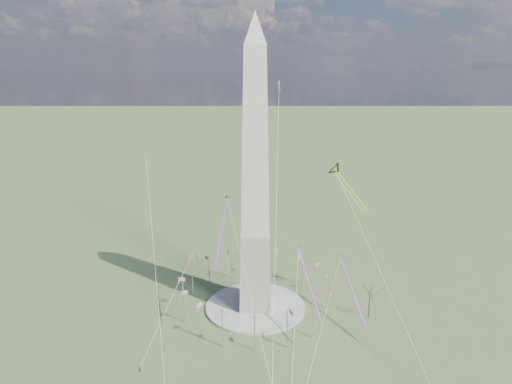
{
  "coord_description": "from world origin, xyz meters",
  "views": [
    {
      "loc": [
        1.35,
        -147.94,
        84.41
      ],
      "look_at": [
        0.23,
        0.0,
        43.5
      ],
      "focal_mm": 32.0,
      "sensor_mm": 36.0,
      "label": 1
    }
  ],
  "objects_px": {
    "tree_near": "(370,291)",
    "kite_delta_black": "(337,172)",
    "washington_monument": "(255,179)",
    "person_west": "(140,370)"
  },
  "relations": [
    {
      "from": "tree_near",
      "to": "kite_delta_black",
      "type": "relative_size",
      "value": 0.81
    },
    {
      "from": "tree_near",
      "to": "washington_monument",
      "type": "bearing_deg",
      "value": 171.24
    },
    {
      "from": "tree_near",
      "to": "kite_delta_black",
      "type": "xyz_separation_m",
      "value": [
        -9.54,
        22.11,
        36.69
      ]
    },
    {
      "from": "person_west",
      "to": "kite_delta_black",
      "type": "relative_size",
      "value": 0.09
    },
    {
      "from": "washington_monument",
      "to": "tree_near",
      "type": "bearing_deg",
      "value": -8.76
    },
    {
      "from": "person_west",
      "to": "kite_delta_black",
      "type": "xyz_separation_m",
      "value": [
        62.64,
        52.29,
        46.09
      ]
    },
    {
      "from": "kite_delta_black",
      "to": "washington_monument",
      "type": "bearing_deg",
      "value": -5.95
    },
    {
      "from": "washington_monument",
      "to": "kite_delta_black",
      "type": "xyz_separation_m",
      "value": [
        29.95,
        16.02,
        -1.1
      ]
    },
    {
      "from": "washington_monument",
      "to": "kite_delta_black",
      "type": "bearing_deg",
      "value": 28.14
    },
    {
      "from": "kite_delta_black",
      "to": "person_west",
      "type": "bearing_deg",
      "value": 5.76
    }
  ]
}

